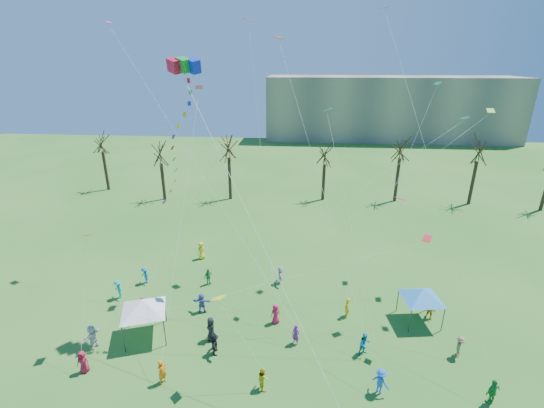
# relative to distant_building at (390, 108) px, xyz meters

# --- Properties ---
(distant_building) EXTENTS (60.00, 14.00, 15.00)m
(distant_building) POSITION_rel_distant_building_xyz_m (0.00, 0.00, 0.00)
(distant_building) COLOR gray
(distant_building) RESTS_ON ground
(bare_tree_row) EXTENTS (67.01, 8.42, 9.75)m
(bare_tree_row) POSITION_rel_distant_building_xyz_m (-19.08, -46.36, -0.94)
(bare_tree_row) COLOR black
(bare_tree_row) RESTS_ON ground
(big_box_kite) EXTENTS (6.34, 6.35, 21.78)m
(big_box_kite) POSITION_rel_distant_building_xyz_m (-28.73, -74.10, 6.25)
(big_box_kite) COLOR red
(big_box_kite) RESTS_ON ground
(canopy_tent_white) EXTENTS (3.98, 3.98, 3.15)m
(canopy_tent_white) POSITION_rel_distant_building_xyz_m (-31.89, -76.22, -4.83)
(canopy_tent_white) COLOR #3F3F44
(canopy_tent_white) RESTS_ON ground
(canopy_tent_blue) EXTENTS (3.82, 3.82, 2.89)m
(canopy_tent_blue) POSITION_rel_distant_building_xyz_m (-11.60, -72.76, -5.05)
(canopy_tent_blue) COLOR #3F3F44
(canopy_tent_blue) RESTS_ON ground
(festival_crowd) EXTENTS (27.87, 16.61, 1.86)m
(festival_crowd) POSITION_rel_distant_building_xyz_m (-25.13, -74.63, -6.65)
(festival_crowd) COLOR #B91736
(festival_crowd) RESTS_ON ground
(small_kites_aloft) EXTENTS (30.52, 17.47, 33.03)m
(small_kites_aloft) POSITION_rel_distant_building_xyz_m (-21.38, -70.04, 6.24)
(small_kites_aloft) COLOR orange
(small_kites_aloft) RESTS_ON ground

